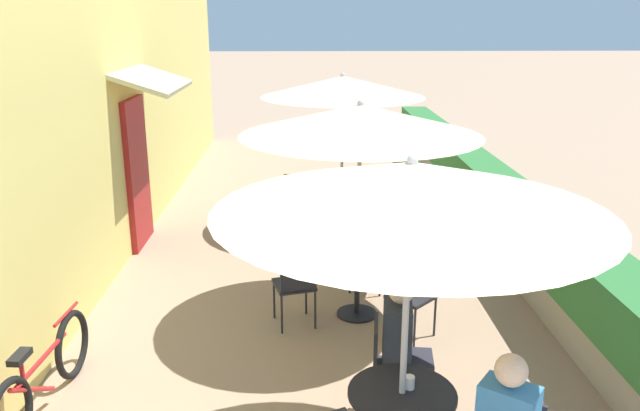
{
  "coord_description": "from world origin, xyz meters",
  "views": [
    {
      "loc": [
        -0.05,
        -2.15,
        3.16
      ],
      "look_at": [
        0.15,
        4.98,
        1.0
      ],
      "focal_mm": 35.0,
      "sensor_mm": 36.0,
      "label": 1
    }
  ],
  "objects_px": {
    "coffee_cup_near": "(410,382)",
    "patio_table_mid": "(357,271)",
    "cafe_chair_near_right": "(389,363)",
    "patio_umbrella_mid": "(360,120)",
    "cafe_chair_mid_left": "(296,282)",
    "cafe_chair_mid_right": "(416,288)",
    "coffee_cup_mid": "(355,246)",
    "cafe_chair_far_right": "(296,195)",
    "cafe_chair_far_left": "(386,190)",
    "patio_table_far": "(341,192)",
    "seated_patron_near_right": "(404,345)",
    "bicycle_leaning": "(44,377)",
    "patio_umbrella_far": "(343,86)",
    "cafe_chair_mid_back": "(361,248)",
    "patio_umbrella_near": "(411,187)"
  },
  "relations": [
    {
      "from": "patio_table_mid",
      "to": "bicycle_leaning",
      "type": "height_order",
      "value": "patio_table_mid"
    },
    {
      "from": "cafe_chair_near_right",
      "to": "patio_table_far",
      "type": "relative_size",
      "value": 1.17
    },
    {
      "from": "patio_umbrella_near",
      "to": "cafe_chair_mid_right",
      "type": "distance_m",
      "value": 2.75
    },
    {
      "from": "patio_table_mid",
      "to": "coffee_cup_near",
      "type": "bearing_deg",
      "value": -87.04
    },
    {
      "from": "patio_table_mid",
      "to": "cafe_chair_mid_right",
      "type": "relative_size",
      "value": 0.85
    },
    {
      "from": "seated_patron_near_right",
      "to": "cafe_chair_mid_left",
      "type": "bearing_deg",
      "value": -145.04
    },
    {
      "from": "cafe_chair_near_right",
      "to": "cafe_chair_mid_left",
      "type": "distance_m",
      "value": 1.79
    },
    {
      "from": "patio_umbrella_mid",
      "to": "cafe_chair_mid_back",
      "type": "relative_size",
      "value": 2.85
    },
    {
      "from": "patio_umbrella_mid",
      "to": "patio_umbrella_far",
      "type": "xyz_separation_m",
      "value": [
        0.02,
        3.18,
        0.0
      ]
    },
    {
      "from": "bicycle_leaning",
      "to": "patio_umbrella_far",
      "type": "bearing_deg",
      "value": 64.35
    },
    {
      "from": "seated_patron_near_right",
      "to": "coffee_cup_mid",
      "type": "height_order",
      "value": "seated_patron_near_right"
    },
    {
      "from": "patio_umbrella_mid",
      "to": "cafe_chair_mid_left",
      "type": "bearing_deg",
      "value": -158.8
    },
    {
      "from": "coffee_cup_near",
      "to": "patio_umbrella_near",
      "type": "bearing_deg",
      "value": -139.42
    },
    {
      "from": "cafe_chair_near_right",
      "to": "patio_umbrella_mid",
      "type": "distance_m",
      "value": 2.5
    },
    {
      "from": "cafe_chair_far_left",
      "to": "cafe_chair_mid_right",
      "type": "bearing_deg",
      "value": 85.61
    },
    {
      "from": "patio_table_far",
      "to": "cafe_chair_mid_right",
      "type": "bearing_deg",
      "value": -81.61
    },
    {
      "from": "seated_patron_near_right",
      "to": "coffee_cup_mid",
      "type": "distance_m",
      "value": 2.0
    },
    {
      "from": "patio_umbrella_far",
      "to": "bicycle_leaning",
      "type": "xyz_separation_m",
      "value": [
        -2.76,
        -4.87,
        -1.84
      ]
    },
    {
      "from": "cafe_chair_far_right",
      "to": "patio_umbrella_far",
      "type": "bearing_deg",
      "value": 6.13
    },
    {
      "from": "patio_umbrella_mid",
      "to": "cafe_chair_mid_left",
      "type": "height_order",
      "value": "patio_umbrella_mid"
    },
    {
      "from": "seated_patron_near_right",
      "to": "cafe_chair_far_right",
      "type": "bearing_deg",
      "value": -162.85
    },
    {
      "from": "seated_patron_near_right",
      "to": "bicycle_leaning",
      "type": "distance_m",
      "value": 2.96
    },
    {
      "from": "patio_table_mid",
      "to": "cafe_chair_mid_back",
      "type": "relative_size",
      "value": 0.85
    },
    {
      "from": "cafe_chair_near_right",
      "to": "patio_table_far",
      "type": "bearing_deg",
      "value": -172.21
    },
    {
      "from": "cafe_chair_far_right",
      "to": "patio_umbrella_mid",
      "type": "bearing_deg",
      "value": -79.15
    },
    {
      "from": "cafe_chair_mid_right",
      "to": "cafe_chair_far_left",
      "type": "xyz_separation_m",
      "value": [
        0.17,
        3.72,
        0.0
      ]
    },
    {
      "from": "patio_umbrella_far",
      "to": "cafe_chair_mid_back",
      "type": "bearing_deg",
      "value": -87.99
    },
    {
      "from": "patio_umbrella_mid",
      "to": "coffee_cup_mid",
      "type": "relative_size",
      "value": 27.54
    },
    {
      "from": "coffee_cup_mid",
      "to": "cafe_chair_far_right",
      "type": "distance_m",
      "value": 3.07
    },
    {
      "from": "cafe_chair_near_right",
      "to": "cafe_chair_mid_right",
      "type": "bearing_deg",
      "value": 168.88
    },
    {
      "from": "cafe_chair_near_right",
      "to": "patio_table_mid",
      "type": "distance_m",
      "value": 1.88
    },
    {
      "from": "cafe_chair_mid_back",
      "to": "cafe_chair_far_right",
      "type": "relative_size",
      "value": 1.0
    },
    {
      "from": "patio_table_mid",
      "to": "patio_umbrella_far",
      "type": "bearing_deg",
      "value": 89.59
    },
    {
      "from": "coffee_cup_near",
      "to": "cafe_chair_far_right",
      "type": "bearing_deg",
      "value": 98.27
    },
    {
      "from": "coffee_cup_near",
      "to": "patio_table_mid",
      "type": "height_order",
      "value": "coffee_cup_near"
    },
    {
      "from": "cafe_chair_mid_left",
      "to": "bicycle_leaning",
      "type": "xyz_separation_m",
      "value": [
        -2.06,
        -1.43,
        -0.19
      ]
    },
    {
      "from": "coffee_cup_near",
      "to": "patio_table_mid",
      "type": "xyz_separation_m",
      "value": [
        -0.13,
        2.55,
        -0.26
      ]
    },
    {
      "from": "seated_patron_near_right",
      "to": "cafe_chair_mid_right",
      "type": "xyz_separation_m",
      "value": [
        0.36,
        1.45,
        -0.17
      ]
    },
    {
      "from": "cafe_chair_mid_left",
      "to": "cafe_chair_far_right",
      "type": "height_order",
      "value": "same"
    },
    {
      "from": "cafe_chair_near_right",
      "to": "coffee_cup_near",
      "type": "relative_size",
      "value": 9.67
    },
    {
      "from": "patio_umbrella_near",
      "to": "coffee_cup_mid",
      "type": "distance_m",
      "value": 3.03
    },
    {
      "from": "cafe_chair_mid_left",
      "to": "seated_patron_near_right",
      "type": "bearing_deg",
      "value": -77.17
    },
    {
      "from": "cafe_chair_mid_left",
      "to": "patio_umbrella_near",
      "type": "bearing_deg",
      "value": -87.43
    },
    {
      "from": "cafe_chair_far_right",
      "to": "coffee_cup_near",
      "type": "bearing_deg",
      "value": -83.44
    },
    {
      "from": "cafe_chair_near_right",
      "to": "patio_umbrella_far",
      "type": "xyz_separation_m",
      "value": [
        -0.06,
        5.06,
        1.65
      ]
    },
    {
      "from": "patio_umbrella_far",
      "to": "cafe_chair_far_right",
      "type": "xyz_separation_m",
      "value": [
        -0.71,
        -0.1,
        -1.65
      ]
    },
    {
      "from": "seated_patron_near_right",
      "to": "cafe_chair_far_left",
      "type": "relative_size",
      "value": 1.44
    },
    {
      "from": "patio_umbrella_near",
      "to": "bicycle_leaning",
      "type": "distance_m",
      "value": 3.48
    },
    {
      "from": "cafe_chair_mid_left",
      "to": "coffee_cup_mid",
      "type": "relative_size",
      "value": 9.67
    },
    {
      "from": "patio_table_far",
      "to": "patio_umbrella_far",
      "type": "relative_size",
      "value": 0.3
    }
  ]
}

